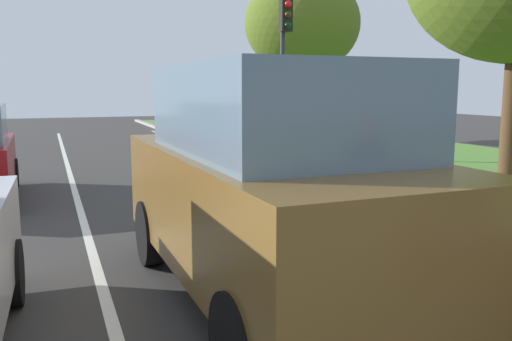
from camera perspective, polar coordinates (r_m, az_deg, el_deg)
name	(u,v)px	position (r m, az deg, el deg)	size (l,w,h in m)	color
ground_plane	(116,198)	(10.59, -14.61, -2.82)	(60.00, 60.00, 0.00)	#383533
lane_line_center	(77,200)	(10.54, -18.39, -3.03)	(0.12, 32.00, 0.01)	silver
lane_line_right_edge	(288,185)	(11.55, 3.42, -1.59)	(0.12, 32.00, 0.01)	silver
grass_verge_right	(469,172)	(14.27, 21.62, -0.10)	(9.00, 48.00, 0.06)	#548433
curb_right	(309,181)	(11.75, 5.64, -1.15)	(0.24, 48.00, 0.12)	#9E9B93
car_suv_ahead	(272,184)	(5.11, 1.69, -1.44)	(2.03, 4.53, 2.28)	brown
traffic_light_near_right	(284,46)	(15.46, 3.02, 13.04)	(0.32, 0.50, 4.85)	#2D2D2D
tree_roadside_far	(302,24)	(21.65, 4.91, 15.22)	(4.48, 4.48, 6.44)	#4C331E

